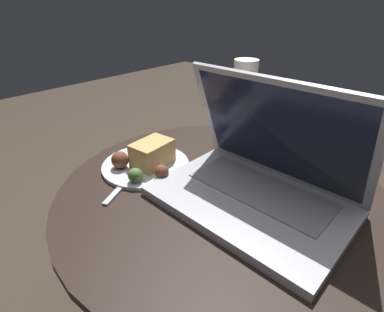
% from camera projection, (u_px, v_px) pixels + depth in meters
% --- Properties ---
extents(table, '(0.70, 0.70, 0.54)m').
position_uv_depth(table, '(219.00, 237.00, 0.71)').
color(table, black).
rests_on(table, ground_plane).
extents(laptop, '(0.37, 0.25, 0.25)m').
position_uv_depth(laptop, '(259.00, 178.00, 0.58)').
color(laptop, '#B2B2B7').
rests_on(laptop, table).
extents(beer_glass, '(0.06, 0.06, 0.23)m').
position_uv_depth(beer_glass, '(243.00, 105.00, 0.77)').
color(beer_glass, brown).
rests_on(beer_glass, table).
extents(snack_plate, '(0.21, 0.21, 0.07)m').
position_uv_depth(snack_plate, '(147.00, 161.00, 0.70)').
color(snack_plate, silver).
rests_on(snack_plate, table).
extents(fork, '(0.09, 0.17, 0.00)m').
position_uv_depth(fork, '(130.00, 177.00, 0.68)').
color(fork, silver).
rests_on(fork, table).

